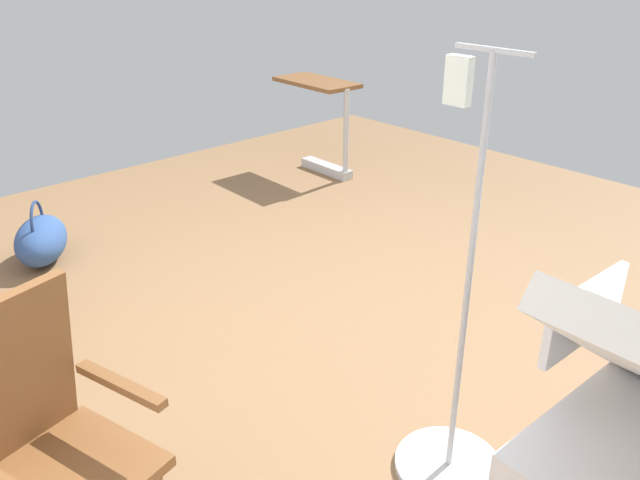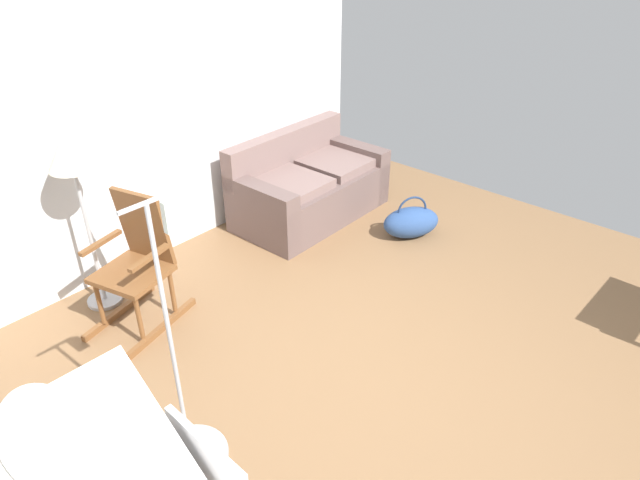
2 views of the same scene
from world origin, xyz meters
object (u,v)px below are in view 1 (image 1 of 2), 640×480
overbed_table (322,115)px  duffel_bag (41,240)px  iv_pole (451,419)px  rocking_chair (50,455)px

overbed_table → duffel_bag: (-0.11, 2.68, -0.38)m
duffel_bag → iv_pole: size_ratio=0.38×
overbed_table → duffel_bag: bearing=92.3°
duffel_bag → overbed_table: bearing=-87.7°
overbed_table → iv_pole: (-3.14, 2.20, -0.28)m
rocking_chair → iv_pole: size_ratio=0.62×
overbed_table → iv_pole: bearing=145.0°
overbed_table → iv_pole: iv_pole is taller
duffel_bag → rocking_chair: bearing=160.8°
rocking_chair → overbed_table: (2.55, -3.53, 0.03)m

